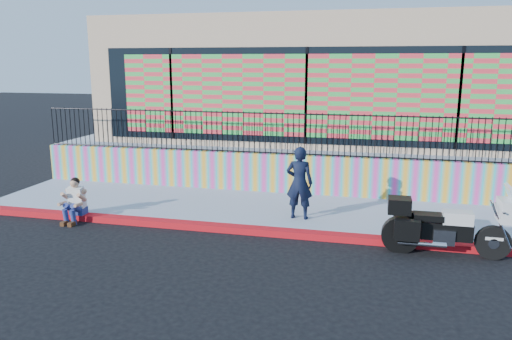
% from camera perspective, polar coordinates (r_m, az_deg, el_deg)
% --- Properties ---
extents(ground, '(90.00, 90.00, 0.00)m').
position_cam_1_polar(ground, '(11.32, 2.53, -7.49)').
color(ground, black).
rests_on(ground, ground).
extents(red_curb, '(16.00, 0.30, 0.15)m').
position_cam_1_polar(red_curb, '(11.30, 2.54, -7.13)').
color(red_curb, '#B50C0E').
rests_on(red_curb, ground).
extents(sidewalk, '(16.00, 3.00, 0.15)m').
position_cam_1_polar(sidewalk, '(12.84, 3.96, -4.75)').
color(sidewalk, '#939DB0').
rests_on(sidewalk, ground).
extents(mural_wall, '(16.00, 0.20, 1.10)m').
position_cam_1_polar(mural_wall, '(14.21, 5.08, -0.50)').
color(mural_wall, '#E23B9F').
rests_on(mural_wall, sidewalk).
extents(metal_fence, '(15.80, 0.04, 1.20)m').
position_cam_1_polar(metal_fence, '(14.01, 5.17, 4.10)').
color(metal_fence, black).
rests_on(metal_fence, mural_wall).
extents(elevated_platform, '(16.00, 10.00, 1.25)m').
position_cam_1_polar(elevated_platform, '(19.19, 7.36, 2.55)').
color(elevated_platform, '#939DB0').
rests_on(elevated_platform, ground).
extents(storefront_building, '(14.00, 8.06, 4.00)m').
position_cam_1_polar(storefront_building, '(18.72, 7.50, 10.38)').
color(storefront_building, '#CDB088').
rests_on(storefront_building, elevated_platform).
extents(police_motorcycle, '(2.44, 0.81, 1.52)m').
position_cam_1_polar(police_motorcycle, '(10.70, 20.72, -5.89)').
color(police_motorcycle, black).
rests_on(police_motorcycle, ground).
extents(police_officer, '(0.65, 0.44, 1.75)m').
position_cam_1_polar(police_officer, '(11.85, 4.98, -1.46)').
color(police_officer, black).
rests_on(police_officer, sidewalk).
extents(seated_man, '(0.54, 0.71, 1.06)m').
position_cam_1_polar(seated_man, '(12.88, -20.14, -3.71)').
color(seated_man, navy).
rests_on(seated_man, ground).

